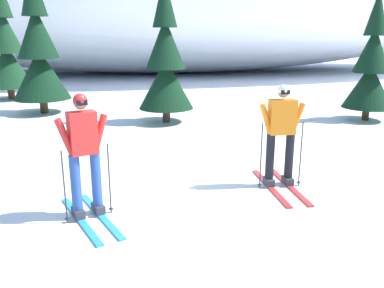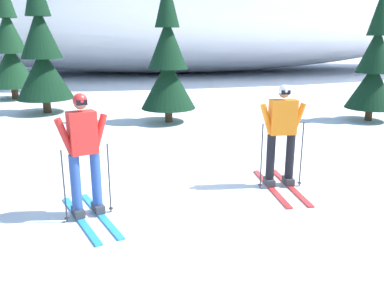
# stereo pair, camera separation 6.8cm
# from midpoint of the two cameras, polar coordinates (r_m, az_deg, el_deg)

# --- Properties ---
(ground_plane) EXTENTS (120.00, 120.00, 0.00)m
(ground_plane) POSITION_cam_midpoint_polar(r_m,az_deg,el_deg) (6.66, -4.50, -7.91)
(ground_plane) COLOR white
(skier_red_jacket) EXTENTS (1.03, 1.78, 1.85)m
(skier_red_jacket) POSITION_cam_midpoint_polar(r_m,az_deg,el_deg) (5.94, -14.87, -1.45)
(skier_red_jacket) COLOR #2893CC
(skier_red_jacket) RESTS_ON ground
(skier_orange_jacket) EXTENTS (0.83, 1.79, 1.82)m
(skier_orange_jacket) POSITION_cam_midpoint_polar(r_m,az_deg,el_deg) (7.09, 13.01, 1.42)
(skier_orange_jacket) COLOR red
(skier_orange_jacket) RESTS_ON ground
(pine_tree_far_left) EXTENTS (1.94, 1.94, 5.04)m
(pine_tree_far_left) POSITION_cam_midpoint_polar(r_m,az_deg,el_deg) (18.44, -24.56, 12.40)
(pine_tree_far_left) COLOR #47301E
(pine_tree_far_left) RESTS_ON ground
(pine_tree_center_left) EXTENTS (1.90, 1.90, 4.93)m
(pine_tree_center_left) POSITION_cam_midpoint_polar(r_m,az_deg,el_deg) (14.62, -20.59, 12.20)
(pine_tree_center_left) COLOR #47301E
(pine_tree_center_left) RESTS_ON ground
(pine_tree_center_right) EXTENTS (1.68, 1.68, 4.34)m
(pine_tree_center_right) POSITION_cam_midpoint_polar(r_m,az_deg,el_deg) (12.25, -3.32, 11.54)
(pine_tree_center_right) COLOR #47301E
(pine_tree_center_right) RESTS_ON ground
(pine_tree_far_right) EXTENTS (1.54, 1.54, 3.98)m
(pine_tree_far_right) POSITION_cam_midpoint_polar(r_m,az_deg,el_deg) (13.67, 24.78, 9.94)
(pine_tree_far_right) COLOR #47301E
(pine_tree_far_right) RESTS_ON ground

